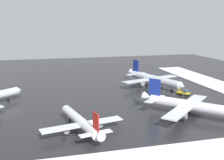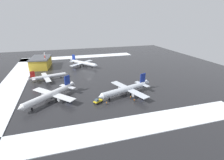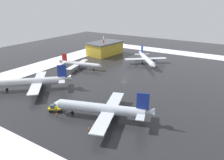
{
  "view_description": "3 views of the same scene",
  "coord_description": "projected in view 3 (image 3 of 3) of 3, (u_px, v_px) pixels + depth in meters",
  "views": [
    {
      "loc": [
        -8.88,
        -96.58,
        27.94
      ],
      "look_at": [
        19.49,
        12.18,
        4.32
      ],
      "focal_mm": 45.0,
      "sensor_mm": 36.0,
      "label": 1
    },
    {
      "loc": [
        121.14,
        -18.81,
        40.92
      ],
      "look_at": [
        19.47,
        11.54,
        2.47
      ],
      "focal_mm": 28.0,
      "sensor_mm": 36.0,
      "label": 2
    },
    {
      "loc": [
        90.19,
        49.87,
        36.65
      ],
      "look_at": [
        18.47,
        4.39,
        5.17
      ],
      "focal_mm": 35.0,
      "sensor_mm": 36.0,
      "label": 3
    }
  ],
  "objects": [
    {
      "name": "airplane_far_rear",
      "position": [
        103.0,
        109.0,
        70.61
      ],
      "size": [
        28.18,
        33.42,
        10.2
      ],
      "rotation": [
        0.0,
        0.0,
        5.03
      ],
      "color": "silver",
      "rests_on": "ground_plane"
    },
    {
      "name": "cargo_hangar",
      "position": [
        105.0,
        48.0,
        153.26
      ],
      "size": [
        26.63,
        17.9,
        8.8
      ],
      "rotation": [
        0.0,
        0.0,
        -0.12
      ],
      "color": "gold",
      "rests_on": "ground_plane"
    },
    {
      "name": "snow_bank_far",
      "position": [
        54.0,
        62.0,
        134.26
      ],
      "size": [
        152.0,
        16.0,
        0.32
      ],
      "primitive_type": "cube",
      "color": "white",
      "rests_on": "ground_plane"
    },
    {
      "name": "ground_crew_by_nose_gear",
      "position": [
        89.0,
        130.0,
        63.59
      ],
      "size": [
        0.36,
        0.36,
        1.71
      ],
      "rotation": [
        0.0,
        0.0,
        3.14
      ],
      "color": "black",
      "rests_on": "ground_plane"
    },
    {
      "name": "airplane_parked_portside",
      "position": [
        33.0,
        82.0,
        93.89
      ],
      "size": [
        26.16,
        27.66,
        10.17
      ],
      "rotation": [
        0.0,
        0.0,
        5.45
      ],
      "color": "silver",
      "rests_on": "ground_plane"
    },
    {
      "name": "airplane_parked_starboard",
      "position": [
        80.0,
        64.0,
        122.05
      ],
      "size": [
        21.77,
        25.98,
        7.79
      ],
      "rotation": [
        0.0,
        0.0,
        1.8
      ],
      "color": "silver",
      "rests_on": "ground_plane"
    },
    {
      "name": "ground_plane",
      "position": [
        124.0,
        77.0,
        109.2
      ],
      "size": [
        240.0,
        240.0,
        0.0
      ],
      "primitive_type": "plane",
      "color": "#232326"
    },
    {
      "name": "ground_crew_mid_apron",
      "position": [
        96.0,
        123.0,
        66.89
      ],
      "size": [
        0.36,
        0.36,
        1.71
      ],
      "rotation": [
        0.0,
        0.0,
        0.22
      ],
      "color": "black",
      "rests_on": "ground_plane"
    },
    {
      "name": "airplane_distant_tail",
      "position": [
        147.0,
        59.0,
        130.54
      ],
      "size": [
        25.52,
        23.33,
        9.17
      ],
      "rotation": [
        0.0,
        0.0,
        0.69
      ],
      "color": "silver",
      "rests_on": "ground_plane"
    },
    {
      "name": "ground_crew_near_tug",
      "position": [
        57.0,
        115.0,
        71.67
      ],
      "size": [
        0.36,
        0.36,
        1.71
      ],
      "rotation": [
        0.0,
        0.0,
        2.46
      ],
      "color": "black",
      "rests_on": "ground_plane"
    },
    {
      "name": "pushback_tug",
      "position": [
        54.0,
        108.0,
        75.67
      ],
      "size": [
        4.27,
        5.07,
        2.5
      ],
      "rotation": [
        0.0,
        0.0,
        5.26
      ],
      "color": "gold",
      "rests_on": "ground_plane"
    },
    {
      "name": "snow_bank_left",
      "position": [
        168.0,
        52.0,
        162.2
      ],
      "size": [
        14.0,
        116.0,
        0.32
      ],
      "primitive_type": "cube",
      "color": "white",
      "rests_on": "ground_plane"
    },
    {
      "name": "antenna_mast",
      "position": [
        104.0,
        47.0,
        143.98
      ],
      "size": [
        0.7,
        0.7,
        14.08
      ],
      "color": "red",
      "rests_on": "ground_plane"
    }
  ]
}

